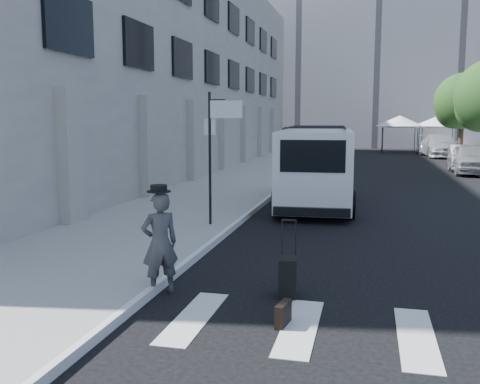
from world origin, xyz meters
The scene contains 15 objects.
ground centered at (0.00, 0.00, 0.00)m, with size 120.00×120.00×0.00m, color black.
sidewalk_left centered at (-4.25, 16.00, 0.07)m, with size 4.50×48.00×0.15m, color gray.
building_left centered at (-11.50, 18.00, 6.00)m, with size 10.00×44.00×12.00m, color gray.
building_far centered at (2.00, 50.00, 12.50)m, with size 22.00×12.00×25.00m, color slate.
sign_pole centered at (-2.36, 3.20, 2.65)m, with size 1.03×0.07×3.50m.
tree_far centered at (7.50, 29.15, 3.97)m, with size 3.80×3.83×6.03m.
tent_left centered at (4.00, 38.00, 2.71)m, with size 4.00×4.00×3.20m.
tent_right centered at (7.20, 38.50, 2.71)m, with size 4.00×4.00×3.20m.
businessman centered at (-1.90, -2.08, 0.88)m, with size 0.64×0.42×1.75m, color #3C3C3E.
briefcase centered at (0.36, -3.00, 0.17)m, with size 0.12×0.44×0.34m, color black.
suitcase centered at (0.23, -1.71, 0.34)m, with size 0.33×0.49×1.28m.
cargo_van centered at (-0.23, 7.85, 1.33)m, with size 2.76×7.03×2.58m.
parked_car_a centered at (6.80, 20.40, 0.81)m, with size 1.92×4.78×1.63m, color #979A9E.
parked_car_b centered at (6.80, 22.40, 0.72)m, with size 1.52×4.35×1.43m, color #4D4F54.
parked_car_c centered at (6.80, 33.41, 0.85)m, with size 2.39×5.87×1.70m, color #A9ABB1.
Camera 1 is at (1.48, -10.33, 2.97)m, focal length 40.00 mm.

